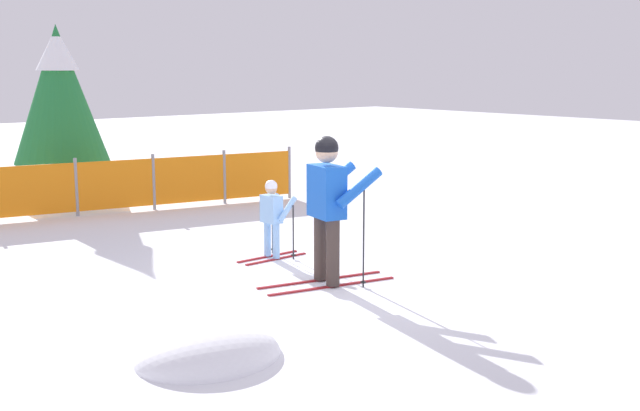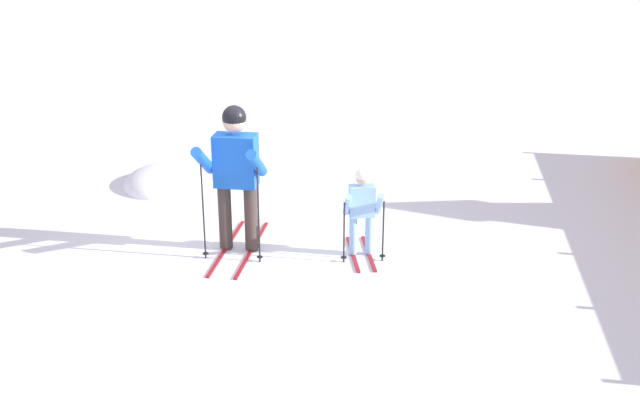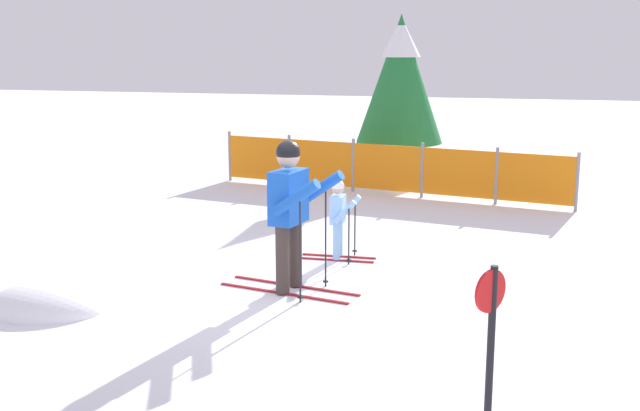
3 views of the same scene
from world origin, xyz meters
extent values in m
plane|color=white|center=(0.00, 0.00, 0.00)|extent=(60.00, 60.00, 0.00)
cube|color=maroon|center=(-0.08, 0.10, 0.01)|extent=(1.66, 0.42, 0.02)
cube|color=maroon|center=(-0.15, -0.22, 0.01)|extent=(1.66, 0.42, 0.02)
cylinder|color=#3F332D|center=(-0.08, 0.10, 0.42)|extent=(0.16, 0.16, 0.80)
cylinder|color=#3F332D|center=(-0.15, -0.22, 0.42)|extent=(0.16, 0.16, 0.80)
cube|color=blue|center=(-0.12, -0.06, 1.13)|extent=(0.39, 0.55, 0.62)
cylinder|color=blue|center=(0.21, 0.19, 1.20)|extent=(0.61, 0.25, 0.47)
cylinder|color=blue|center=(0.07, -0.42, 1.20)|extent=(0.61, 0.25, 0.47)
sphere|color=#D8AD8C|center=(-0.12, -0.06, 1.61)|extent=(0.27, 0.27, 0.27)
sphere|color=black|center=(-0.12, -0.06, 1.65)|extent=(0.28, 0.28, 0.28)
cylinder|color=black|center=(0.27, 0.19, 0.62)|extent=(0.02, 0.02, 1.25)
cylinder|color=black|center=(0.27, 0.19, 0.06)|extent=(0.07, 0.07, 0.01)
cylinder|color=black|center=(0.12, -0.45, 0.62)|extent=(0.02, 0.02, 1.25)
cylinder|color=black|center=(0.12, -0.45, 0.06)|extent=(0.07, 0.07, 0.01)
cube|color=maroon|center=(0.15, 1.50, 0.01)|extent=(1.02, 0.06, 0.02)
cube|color=maroon|center=(0.16, 1.31, 0.01)|extent=(1.02, 0.06, 0.02)
cylinder|color=#8CBFF2|center=(0.15, 1.50, 0.26)|extent=(0.10, 0.10, 0.48)
cylinder|color=#8CBFF2|center=(0.16, 1.31, 0.26)|extent=(0.10, 0.10, 0.48)
cube|color=#8CBFF2|center=(0.15, 1.40, 0.69)|extent=(0.18, 0.30, 0.38)
cylinder|color=#8CBFF2|center=(0.28, 1.59, 0.70)|extent=(0.31, 0.08, 0.34)
cylinder|color=#8CBFF2|center=(0.29, 1.22, 0.70)|extent=(0.31, 0.08, 0.34)
sphere|color=#D8AD8C|center=(0.15, 1.40, 0.97)|extent=(0.16, 0.16, 0.16)
sphere|color=white|center=(0.15, 1.40, 1.00)|extent=(0.17, 0.17, 0.17)
cylinder|color=black|center=(0.34, 1.64, 0.38)|extent=(0.02, 0.02, 0.75)
cylinder|color=black|center=(0.34, 1.64, 0.06)|extent=(0.07, 0.07, 0.01)
cylinder|color=black|center=(0.35, 1.18, 0.38)|extent=(0.02, 0.02, 0.75)
cylinder|color=black|center=(0.35, 1.18, 0.06)|extent=(0.07, 0.07, 0.01)
ellipsoid|color=white|center=(-2.56, -1.26, 0.00)|extent=(1.38, 1.17, 0.55)
camera|label=1|loc=(-6.27, -7.17, 2.61)|focal=45.00mm
camera|label=2|loc=(8.89, 0.27, 4.00)|focal=45.00mm
camera|label=3|loc=(2.35, -8.83, 2.98)|focal=45.00mm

